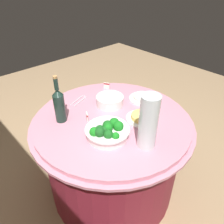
% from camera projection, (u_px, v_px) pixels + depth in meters
% --- Properties ---
extents(ground_plane, '(6.00, 6.00, 0.00)m').
position_uv_depth(ground_plane, '(112.00, 185.00, 1.98)').
color(ground_plane, '#9E7F5B').
extents(buffet_table, '(1.16, 1.16, 0.74)m').
position_uv_depth(buffet_table, '(112.00, 155.00, 1.77)').
color(buffet_table, maroon).
rests_on(buffet_table, ground_plane).
extents(broccoli_bowl, '(0.28, 0.28, 0.11)m').
position_uv_depth(broccoli_bowl, '(107.00, 131.00, 1.37)').
color(broccoli_bowl, white).
rests_on(broccoli_bowl, buffet_table).
extents(plate_stack, '(0.21, 0.21, 0.07)m').
position_uv_depth(plate_stack, '(110.00, 101.00, 1.70)').
color(plate_stack, white).
rests_on(plate_stack, buffet_table).
extents(wine_bottle, '(0.07, 0.07, 0.34)m').
position_uv_depth(wine_bottle, '(59.00, 105.00, 1.47)').
color(wine_bottle, '#192E26').
rests_on(wine_bottle, buffet_table).
extents(decorative_fruit_vase, '(0.11, 0.11, 0.34)m').
position_uv_depth(decorative_fruit_vase, '(148.00, 125.00, 1.25)').
color(decorative_fruit_vase, silver).
rests_on(decorative_fruit_vase, buffet_table).
extents(serving_tongs, '(0.09, 0.17, 0.01)m').
position_uv_depth(serving_tongs, '(79.00, 100.00, 1.76)').
color(serving_tongs, silver).
rests_on(serving_tongs, buffet_table).
extents(food_plate_noodles, '(0.22, 0.22, 0.04)m').
position_uv_depth(food_plate_noodles, '(142.00, 118.00, 1.55)').
color(food_plate_noodles, white).
rests_on(food_plate_noodles, buffet_table).
extents(food_plate_rice, '(0.22, 0.22, 0.03)m').
position_uv_depth(food_plate_rice, '(143.00, 98.00, 1.78)').
color(food_plate_rice, white).
rests_on(food_plate_rice, buffet_table).
extents(label_placard_front, '(0.05, 0.03, 0.05)m').
position_uv_depth(label_placard_front, '(107.00, 85.00, 1.92)').
color(label_placard_front, white).
rests_on(label_placard_front, buffet_table).
extents(label_placard_mid, '(0.05, 0.03, 0.05)m').
position_uv_depth(label_placard_mid, '(87.00, 116.00, 1.53)').
color(label_placard_mid, white).
rests_on(label_placard_mid, buffet_table).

